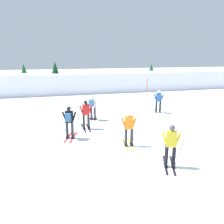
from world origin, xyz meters
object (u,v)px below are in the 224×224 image
(skier_white, at_px, (93,106))
(trail_marker_pole, at_px, (147,90))
(skier_red, at_px, (86,114))
(skier_black, at_px, (69,121))
(skier_yellow, at_px, (171,145))
(skier_blue, at_px, (159,100))
(conifer_far_left, at_px, (151,72))
(conifer_far_right, at_px, (24,74))
(conifer_far_centre, at_px, (56,75))
(skier_orange, at_px, (129,128))

(skier_white, xyz_separation_m, trail_marker_pole, (6.08, 5.09, 0.10))
(skier_red, bearing_deg, skier_black, -128.58)
(skier_white, height_order, skier_yellow, same)
(skier_blue, bearing_deg, trail_marker_pole, 77.44)
(conifer_far_left, bearing_deg, skier_black, -126.21)
(conifer_far_left, bearing_deg, skier_yellow, -112.70)
(trail_marker_pole, relative_size, conifer_far_right, 0.64)
(skier_red, xyz_separation_m, skier_yellow, (2.44, -5.35, 0.00))
(skier_red, distance_m, skier_blue, 6.27)
(skier_yellow, distance_m, conifer_far_centre, 19.42)
(skier_white, relative_size, conifer_far_centre, 0.48)
(skier_blue, bearing_deg, skier_orange, -127.99)
(trail_marker_pole, distance_m, conifer_far_left, 9.43)
(conifer_far_centre, bearing_deg, skier_black, -88.48)
(trail_marker_pole, relative_size, conifer_far_centre, 0.59)
(skier_yellow, distance_m, skier_black, 5.34)
(skier_red, bearing_deg, conifer_far_left, 54.00)
(skier_yellow, height_order, conifer_far_right, conifer_far_right)
(skier_white, xyz_separation_m, skier_red, (-0.70, -1.73, -0.04))
(skier_red, bearing_deg, skier_orange, -62.13)
(skier_black, bearing_deg, skier_orange, -32.69)
(skier_black, xyz_separation_m, trail_marker_pole, (7.84, 8.13, 0.10))
(skier_white, xyz_separation_m, conifer_far_left, (10.33, 13.46, 1.04))
(skier_blue, distance_m, trail_marker_pole, 4.54)
(skier_yellow, xyz_separation_m, skier_blue, (3.36, 7.74, 0.04))
(trail_marker_pole, height_order, conifer_far_right, conifer_far_right)
(skier_orange, distance_m, conifer_far_left, 20.53)
(skier_black, xyz_separation_m, conifer_far_right, (-3.93, 16.75, 1.11))
(skier_blue, distance_m, conifer_far_right, 16.96)
(skier_black, distance_m, conifer_far_right, 17.24)
(skier_red, distance_m, conifer_far_centre, 13.76)
(conifer_far_left, relative_size, conifer_far_centre, 0.88)
(skier_blue, bearing_deg, skier_white, -172.65)
(skier_orange, distance_m, skier_blue, 6.84)
(skier_yellow, xyz_separation_m, conifer_far_right, (-7.42, 20.79, 1.15))
(skier_blue, bearing_deg, conifer_far_right, 129.56)
(skier_orange, height_order, skier_white, same)
(skier_white, relative_size, skier_black, 1.00)
(skier_red, bearing_deg, skier_yellow, -65.46)
(conifer_far_right, bearing_deg, trail_marker_pole, -36.22)
(skier_orange, distance_m, skier_black, 3.13)
(skier_yellow, xyz_separation_m, conifer_far_centre, (-3.89, 18.99, 1.11))
(skier_orange, bearing_deg, trail_marker_pole, 62.11)
(skier_black, bearing_deg, conifer_far_left, 53.79)
(skier_red, distance_m, conifer_far_right, 16.26)
(trail_marker_pole, bearing_deg, conifer_far_left, 63.10)
(skier_red, relative_size, conifer_far_left, 0.55)
(skier_white, bearing_deg, skier_orange, -79.42)
(skier_black, distance_m, trail_marker_pole, 11.29)
(skier_red, distance_m, conifer_far_left, 18.81)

